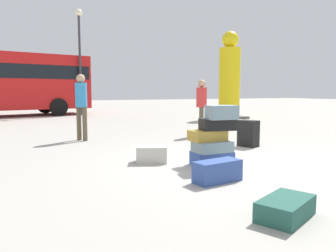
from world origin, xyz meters
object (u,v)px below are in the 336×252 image
at_px(lamp_post, 80,45).
at_px(person_tourist_with_camera, 202,102).
at_px(suitcase_navy_behind_tower, 218,171).
at_px(suitcase_tower, 214,139).
at_px(yellow_dummy_statue, 229,80).
at_px(suitcase_cream_left_side, 152,154).
at_px(person_bearded_onlooker, 81,101).
at_px(suitcase_black_white_trunk, 248,133).
at_px(suitcase_teal_right_side, 286,208).

bearing_deg(lamp_post, person_tourist_with_camera, -79.18).
bearing_deg(suitcase_navy_behind_tower, suitcase_tower, 51.99).
xyz_separation_m(yellow_dummy_statue, lamp_post, (-6.07, 4.85, 1.85)).
distance_m(suitcase_cream_left_side, lamp_post, 12.90).
distance_m(suitcase_cream_left_side, person_bearded_onlooker, 3.40).
height_order(suitcase_navy_behind_tower, person_tourist_with_camera, person_tourist_with_camera).
relative_size(suitcase_black_white_trunk, person_bearded_onlooker, 0.36).
relative_size(suitcase_teal_right_side, lamp_post, 0.12).
distance_m(suitcase_teal_right_side, suitcase_cream_left_side, 3.03).
distance_m(yellow_dummy_statue, lamp_post, 7.98).
relative_size(suitcase_navy_behind_tower, suitcase_cream_left_side, 1.31).
distance_m(suitcase_teal_right_side, person_tourist_with_camera, 6.25).
bearing_deg(yellow_dummy_statue, lamp_post, 141.38).
bearing_deg(suitcase_cream_left_side, yellow_dummy_statue, 69.49).
height_order(suitcase_tower, suitcase_black_white_trunk, suitcase_tower).
distance_m(suitcase_cream_left_side, yellow_dummy_statue, 10.30).
xyz_separation_m(suitcase_tower, lamp_post, (-0.17, 13.03, 3.18)).
bearing_deg(suitcase_black_white_trunk, suitcase_tower, -162.54).
bearing_deg(yellow_dummy_statue, suitcase_tower, -125.77).
height_order(suitcase_cream_left_side, person_bearded_onlooker, person_bearded_onlooker).
bearing_deg(person_bearded_onlooker, lamp_post, 137.81).
height_order(suitcase_tower, suitcase_navy_behind_tower, suitcase_tower).
xyz_separation_m(suitcase_teal_right_side, yellow_dummy_statue, (6.50, 10.56, 1.69)).
relative_size(suitcase_cream_left_side, yellow_dummy_statue, 0.13).
relative_size(person_tourist_with_camera, lamp_post, 0.29).
xyz_separation_m(suitcase_tower, person_bearded_onlooker, (-1.63, 3.84, 0.56)).
distance_m(suitcase_navy_behind_tower, person_bearded_onlooker, 4.99).
distance_m(suitcase_tower, person_tourist_with_camera, 3.81).
height_order(suitcase_navy_behind_tower, lamp_post, lamp_post).
height_order(suitcase_navy_behind_tower, yellow_dummy_statue, yellow_dummy_statue).
height_order(yellow_dummy_statue, lamp_post, lamp_post).
height_order(person_bearded_onlooker, person_tourist_with_camera, person_bearded_onlooker).
height_order(person_bearded_onlooker, yellow_dummy_statue, yellow_dummy_statue).
bearing_deg(suitcase_navy_behind_tower, yellow_dummy_statue, 45.48).
bearing_deg(suitcase_cream_left_side, person_bearded_onlooker, 124.14).
height_order(suitcase_cream_left_side, suitcase_black_white_trunk, suitcase_black_white_trunk).
bearing_deg(suitcase_teal_right_side, person_tourist_with_camera, 43.51).
bearing_deg(person_tourist_with_camera, suitcase_cream_left_side, -16.19).
bearing_deg(suitcase_black_white_trunk, lamp_post, 79.82).
bearing_deg(lamp_post, yellow_dummy_statue, -38.62).
relative_size(suitcase_black_white_trunk, lamp_post, 0.11).
relative_size(suitcase_teal_right_side, suitcase_black_white_trunk, 1.12).
distance_m(suitcase_tower, suitcase_black_white_trunk, 2.22).
xyz_separation_m(suitcase_cream_left_side, lamp_post, (0.74, 12.40, 3.50)).
bearing_deg(suitcase_tower, suitcase_cream_left_side, 144.96).
bearing_deg(suitcase_tower, suitcase_navy_behind_tower, -118.57).
relative_size(suitcase_cream_left_side, person_bearded_onlooker, 0.32).
xyz_separation_m(suitcase_tower, suitcase_teal_right_side, (-0.60, -2.37, -0.36)).
distance_m(person_bearded_onlooker, person_tourist_with_camera, 3.33).
height_order(suitcase_black_white_trunk, yellow_dummy_statue, yellow_dummy_statue).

